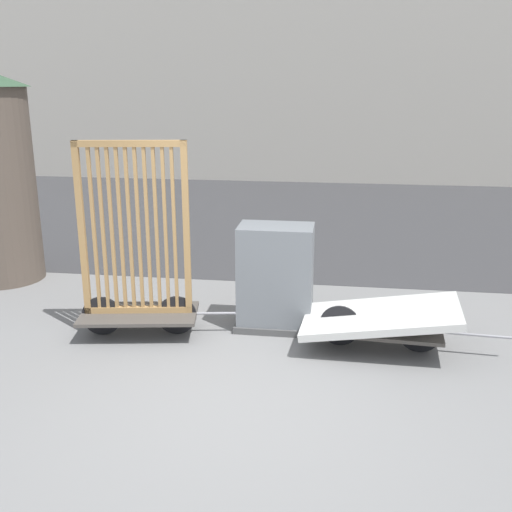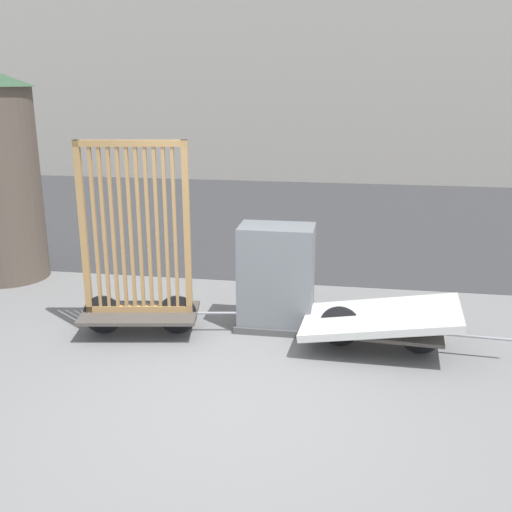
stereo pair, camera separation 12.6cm
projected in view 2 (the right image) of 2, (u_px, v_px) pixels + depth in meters
name	position (u px, v px, depth m)	size (l,w,h in m)	color
ground_plane	(232.00, 402.00, 5.51)	(60.00, 60.00, 0.00)	slate
road_strip	(304.00, 216.00, 13.01)	(56.00, 9.05, 0.01)	#38383A
bike_cart_with_bedframe	(138.00, 268.00, 6.79)	(2.06, 0.91, 2.23)	#4C4742
bike_cart_with_mattress	(380.00, 320.00, 6.49)	(2.23, 1.10, 0.56)	#4C4742
utility_cabinet	(276.00, 281.00, 7.02)	(0.92, 0.59, 1.25)	#4C4C4C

